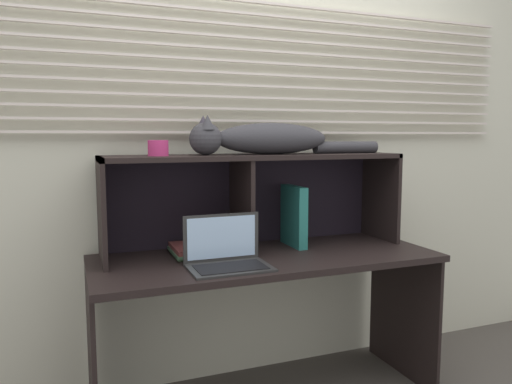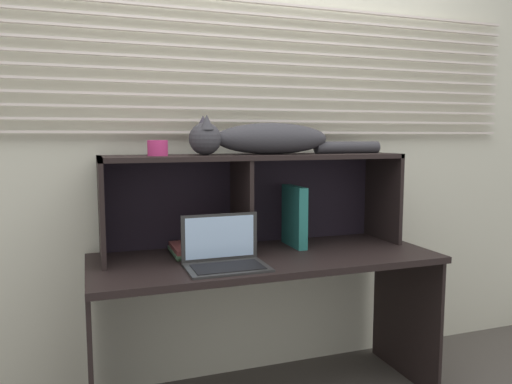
{
  "view_description": "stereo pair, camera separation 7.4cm",
  "coord_description": "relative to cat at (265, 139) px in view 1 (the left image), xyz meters",
  "views": [
    {
      "loc": [
        -0.84,
        -1.84,
        1.26
      ],
      "look_at": [
        0.0,
        0.33,
        0.99
      ],
      "focal_mm": 34.13,
      "sensor_mm": 36.0,
      "label": 1
    },
    {
      "loc": [
        -0.77,
        -1.87,
        1.26
      ],
      "look_at": [
        0.0,
        0.33,
        0.99
      ],
      "focal_mm": 34.13,
      "sensor_mm": 36.0,
      "label": 2
    }
  ],
  "objects": [
    {
      "name": "cat",
      "position": [
        0.0,
        0.0,
        0.0
      ],
      "size": [
        1.0,
        0.17,
        0.18
      ],
      "color": "#37363C",
      "rests_on": "hutch_shelf_unit"
    },
    {
      "name": "small_basket",
      "position": [
        -0.51,
        0.0,
        -0.04
      ],
      "size": [
        0.09,
        0.09,
        0.07
      ],
      "primitive_type": "cylinder",
      "color": "#C93376",
      "rests_on": "hutch_shelf_unit"
    },
    {
      "name": "back_panel_with_blinds",
      "position": [
        -0.05,
        0.21,
        0.01
      ],
      "size": [
        4.4,
        0.08,
        2.5
      ],
      "color": "beige",
      "rests_on": "ground"
    },
    {
      "name": "binder_upright",
      "position": [
        0.16,
        0.0,
        -0.39
      ],
      "size": [
        0.05,
        0.22,
        0.3
      ],
      "primitive_type": "cube",
      "color": "#25736D",
      "rests_on": "desk"
    },
    {
      "name": "hutch_shelf_unit",
      "position": [
        -0.05,
        0.03,
        -0.21
      ],
      "size": [
        1.45,
        0.33,
        0.46
      ],
      "color": "black",
      "rests_on": "desk"
    },
    {
      "name": "book_stack",
      "position": [
        -0.36,
        -0.0,
        -0.51
      ],
      "size": [
        0.19,
        0.25,
        0.05
      ],
      "color": "#486B42",
      "rests_on": "desk"
    },
    {
      "name": "laptop",
      "position": [
        -0.28,
        -0.26,
        -0.49
      ],
      "size": [
        0.34,
        0.23,
        0.22
      ],
      "color": "#2C2C2C",
      "rests_on": "desk"
    },
    {
      "name": "desk",
      "position": [
        -0.05,
        -0.14,
        -0.66
      ],
      "size": [
        1.58,
        0.62,
        0.71
      ],
      "color": "black",
      "rests_on": "ground"
    }
  ]
}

